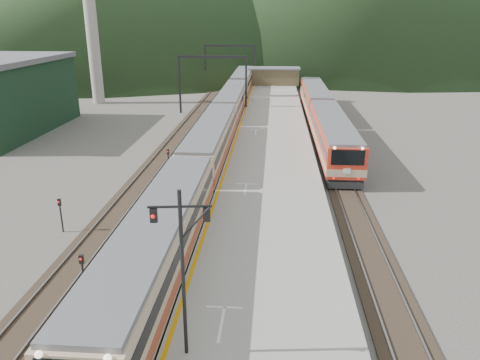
{
  "coord_description": "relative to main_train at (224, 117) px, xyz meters",
  "views": [
    {
      "loc": [
        5.77,
        -10.2,
        13.1
      ],
      "look_at": [
        3.45,
        21.22,
        2.0
      ],
      "focal_mm": 35.0,
      "sensor_mm": 36.0,
      "label": 1
    }
  ],
  "objects": [
    {
      "name": "track_main",
      "position": [
        0.0,
        -2.38,
        -2.02
      ],
      "size": [
        2.6,
        200.0,
        0.23
      ],
      "color": "black",
      "rests_on": "ground"
    },
    {
      "name": "signal_mast",
      "position": [
        2.67,
        -38.17,
        2.96
      ],
      "size": [
        2.19,
        0.42,
        6.6
      ],
      "color": "black",
      "rests_on": "platform"
    },
    {
      "name": "station_shed",
      "position": [
        5.6,
        35.62,
        0.48
      ],
      "size": [
        9.4,
        4.4,
        3.1
      ],
      "color": "brown",
      "rests_on": "platform"
    },
    {
      "name": "gantry_far",
      "position": [
        -2.85,
        37.62,
        3.5
      ],
      "size": [
        9.55,
        0.25,
        8.0
      ],
      "color": "black",
      "rests_on": "ground"
    },
    {
      "name": "main_train",
      "position": [
        0.0,
        0.0,
        0.0
      ],
      "size": [
        3.04,
        83.29,
        3.71
      ],
      "color": "tan",
      "rests_on": "track_main"
    },
    {
      "name": "short_signal_b",
      "position": [
        -3.25,
        -14.47,
        -0.62
      ],
      "size": [
        0.26,
        0.23,
        2.27
      ],
      "color": "black",
      "rests_on": "ground"
    },
    {
      "name": "gantry_near",
      "position": [
        -2.85,
        12.62,
        3.5
      ],
      "size": [
        9.55,
        0.25,
        8.0
      ],
      "color": "black",
      "rests_on": "ground"
    },
    {
      "name": "track_far",
      "position": [
        -5.0,
        -2.38,
        -2.02
      ],
      "size": [
        2.6,
        200.0,
        0.23
      ],
      "color": "black",
      "rests_on": "ground"
    },
    {
      "name": "short_signal_a",
      "position": [
        -3.3,
        -33.29,
        -0.62
      ],
      "size": [
        0.24,
        0.19,
        2.27
      ],
      "color": "black",
      "rests_on": "ground"
    },
    {
      "name": "track_second",
      "position": [
        11.5,
        -2.38,
        -2.02
      ],
      "size": [
        2.6,
        200.0,
        0.23
      ],
      "color": "black",
      "rests_on": "ground"
    },
    {
      "name": "second_train",
      "position": [
        11.5,
        3.37,
        0.03
      ],
      "size": [
        3.1,
        42.17,
        3.78
      ],
      "color": "red",
      "rests_on": "track_second"
    },
    {
      "name": "smokestack",
      "position": [
        -22.0,
        19.62,
        12.91
      ],
      "size": [
        1.8,
        1.8,
        30.0
      ],
      "primitive_type": "cylinder",
      "color": "#9E998E",
      "rests_on": "ground"
    },
    {
      "name": "short_signal_c",
      "position": [
        -7.55,
        -26.31,
        -0.62
      ],
      "size": [
        0.26,
        0.23,
        2.27
      ],
      "color": "black",
      "rests_on": "ground"
    },
    {
      "name": "platform",
      "position": [
        5.6,
        -4.38,
        -1.59
      ],
      "size": [
        8.0,
        100.0,
        1.0
      ],
      "primitive_type": "cube",
      "color": "gray",
      "rests_on": "ground"
    }
  ]
}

